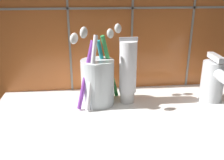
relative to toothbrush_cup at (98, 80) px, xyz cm
name	(u,v)px	position (x,y,z in cm)	size (l,w,h in cm)	color
sink_counter	(137,120)	(7.51, -7.04, -6.61)	(60.68, 32.49, 2.00)	white
toothbrush_cup	(98,80)	(0.00, 0.00, 0.00)	(11.99, 9.71, 18.08)	silver
toothpaste_tube	(128,71)	(6.71, 0.03, 1.82)	(4.00, 3.81, 14.95)	white
sink_faucet	(214,80)	(26.16, -1.86, -0.38)	(5.12, 12.52, 10.81)	silver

